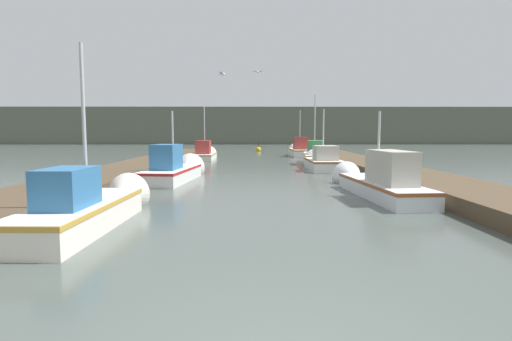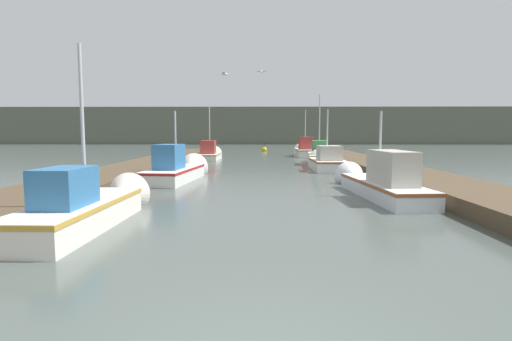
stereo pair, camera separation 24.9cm
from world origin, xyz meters
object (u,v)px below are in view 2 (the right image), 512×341
mooring_piling_0 (172,156)px  fishing_boat_2 (178,169)px  fishing_boat_3 (326,161)px  seagull_1 (225,74)px  fishing_boat_5 (210,154)px  channel_buoy (264,150)px  fishing_boat_0 (90,205)px  mooring_piling_1 (204,148)px  seagull_lead (262,72)px  fishing_boat_6 (305,150)px  fishing_boat_1 (377,181)px  fishing_boat_4 (319,156)px

mooring_piling_0 → fishing_boat_2: bearing=-74.6°
fishing_boat_3 → seagull_1: bearing=-137.5°
fishing_boat_5 → seagull_1: seagull_1 is taller
channel_buoy → fishing_boat_0: bearing=-97.1°
fishing_boat_0 → mooring_piling_1: (-1.18, 26.82, 0.25)m
fishing_boat_0 → seagull_1: 10.04m
fishing_boat_3 → seagull_lead: bearing=169.1°
fishing_boat_0 → fishing_boat_6: fishing_boat_0 is taller
seagull_1 → seagull_lead: bearing=-9.9°
fishing_boat_3 → seagull_lead: 6.37m
fishing_boat_5 → fishing_boat_3: bearing=-48.1°
mooring_piling_1 → seagull_lead: (5.20, -12.45, 4.91)m
fishing_boat_5 → seagull_lead: (4.04, -7.83, 5.17)m
fishing_boat_2 → fishing_boat_1: bearing=-23.6°
fishing_boat_0 → seagull_1: bearing=76.1°
fishing_boat_1 → fishing_boat_6: fishing_boat_6 is taller
fishing_boat_0 → mooring_piling_0: size_ratio=3.79×
fishing_boat_1 → seagull_lead: size_ratio=11.69×
fishing_boat_0 → fishing_boat_3: 15.68m
mooring_piling_1 → fishing_boat_1: bearing=-67.9°
fishing_boat_3 → mooring_piling_0: fishing_boat_3 is taller
fishing_boat_1 → fishing_boat_6: bearing=86.0°
fishing_boat_4 → seagull_lead: seagull_lead is taller
fishing_boat_6 → channel_buoy: (-3.52, 8.61, -0.33)m
fishing_boat_4 → fishing_boat_2: bearing=-123.2°
fishing_boat_5 → seagull_lead: size_ratio=9.24×
mooring_piling_1 → channel_buoy: (5.52, 7.89, -0.51)m
seagull_1 → fishing_boat_3: bearing=-41.2°
fishing_boat_4 → channel_buoy: 16.98m
seagull_1 → fishing_boat_2: bearing=99.1°
fishing_boat_0 → mooring_piling_1: fishing_boat_0 is taller
fishing_boat_1 → fishing_boat_3: bearing=87.2°
fishing_boat_0 → channel_buoy: bearing=84.1°
seagull_lead → mooring_piling_0: bearing=12.4°
channel_buoy → fishing_boat_2: bearing=-98.9°
seagull_lead → mooring_piling_1: bearing=-57.6°
fishing_boat_6 → seagull_lead: (-3.84, -11.73, 5.09)m
fishing_boat_2 → seagull_lead: seagull_lead is taller
fishing_boat_3 → channel_buoy: fishing_boat_3 is taller
fishing_boat_3 → fishing_boat_4: bearing=87.1°
fishing_boat_3 → mooring_piling_1: 15.89m
fishing_boat_5 → channel_buoy: fishing_boat_5 is taller
fishing_boat_1 → seagull_lead: bearing=107.2°
fishing_boat_4 → seagull_1: (-5.57, -9.34, 4.16)m
fishing_boat_5 → mooring_piling_0: bearing=-98.7°
fishing_boat_5 → mooring_piling_1: size_ratio=3.81×
fishing_boat_0 → mooring_piling_1: 26.85m
fishing_boat_1 → channel_buoy: 30.52m
channel_buoy → seagull_1: (-1.96, -25.93, 4.50)m
mooring_piling_1 → seagull_1: bearing=-78.8°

